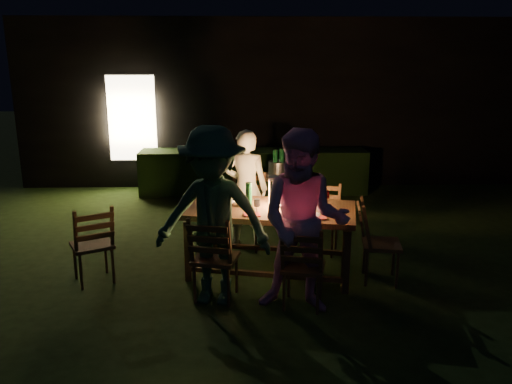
{
  "coord_description": "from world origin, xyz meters",
  "views": [
    {
      "loc": [
        -0.76,
        -5.4,
        2.39
      ],
      "look_at": [
        -0.57,
        0.26,
        0.91
      ],
      "focal_mm": 35.0,
      "sensor_mm": 36.0,
      "label": 1
    }
  ],
  "objects_px": {
    "chair_far_right": "(322,232)",
    "person_opp_right": "(304,223)",
    "chair_near_left": "(215,273)",
    "ice_bucket": "(278,168)",
    "chair_near_right": "(303,281)",
    "person_house_side": "(246,189)",
    "bottle_table": "(249,195)",
    "person_opp_left": "(213,217)",
    "side_table": "(278,181)",
    "chair_end": "(379,256)",
    "chair_spare": "(94,258)",
    "lantern": "(276,193)",
    "bottle_bucket_a": "(275,166)",
    "bottle_bucket_b": "(281,165)",
    "dining_table": "(270,214)",
    "chair_far_left": "(246,225)"
  },
  "relations": [
    {
      "from": "dining_table",
      "to": "lantern",
      "type": "bearing_deg",
      "value": 45.0
    },
    {
      "from": "side_table",
      "to": "bottle_bucket_a",
      "type": "bearing_deg",
      "value": -141.34
    },
    {
      "from": "chair_near_right",
      "to": "person_house_side",
      "type": "height_order",
      "value": "person_house_side"
    },
    {
      "from": "chair_spare",
      "to": "bottle_table",
      "type": "distance_m",
      "value": 1.86
    },
    {
      "from": "chair_far_right",
      "to": "bottle_bucket_a",
      "type": "xyz_separation_m",
      "value": [
        -0.52,
        1.25,
        0.61
      ]
    },
    {
      "from": "chair_end",
      "to": "side_table",
      "type": "height_order",
      "value": "chair_end"
    },
    {
      "from": "side_table",
      "to": "person_opp_right",
      "type": "bearing_deg",
      "value": -89.46
    },
    {
      "from": "chair_near_left",
      "to": "chair_near_right",
      "type": "height_order",
      "value": "chair_near_left"
    },
    {
      "from": "chair_spare",
      "to": "side_table",
      "type": "xyz_separation_m",
      "value": [
        2.21,
        2.11,
        0.36
      ]
    },
    {
      "from": "chair_near_left",
      "to": "chair_end",
      "type": "height_order",
      "value": "chair_near_left"
    },
    {
      "from": "chair_near_right",
      "to": "bottle_bucket_a",
      "type": "height_order",
      "value": "bottle_bucket_a"
    },
    {
      "from": "dining_table",
      "to": "ice_bucket",
      "type": "relative_size",
      "value": 6.86
    },
    {
      "from": "ice_bucket",
      "to": "chair_near_right",
      "type": "bearing_deg",
      "value": -89.23
    },
    {
      "from": "bottle_table",
      "to": "ice_bucket",
      "type": "xyz_separation_m",
      "value": [
        0.48,
        1.87,
        -0.09
      ]
    },
    {
      "from": "person_opp_right",
      "to": "lantern",
      "type": "bearing_deg",
      "value": 114.69
    },
    {
      "from": "bottle_table",
      "to": "side_table",
      "type": "distance_m",
      "value": 1.95
    },
    {
      "from": "bottle_bucket_a",
      "to": "dining_table",
      "type": "bearing_deg",
      "value": -95.67
    },
    {
      "from": "person_house_side",
      "to": "lantern",
      "type": "distance_m",
      "value": 0.93
    },
    {
      "from": "bottle_table",
      "to": "person_opp_left",
      "type": "bearing_deg",
      "value": -116.12
    },
    {
      "from": "lantern",
      "to": "chair_spare",
      "type": "bearing_deg",
      "value": -173.48
    },
    {
      "from": "chair_near_left",
      "to": "person_opp_right",
      "type": "height_order",
      "value": "person_opp_right"
    },
    {
      "from": "chair_far_right",
      "to": "chair_end",
      "type": "xyz_separation_m",
      "value": [
        0.5,
        -0.9,
        0.01
      ]
    },
    {
      "from": "chair_far_left",
      "to": "chair_end",
      "type": "distance_m",
      "value": 1.85
    },
    {
      "from": "chair_far_left",
      "to": "lantern",
      "type": "height_order",
      "value": "lantern"
    },
    {
      "from": "chair_far_right",
      "to": "chair_spare",
      "type": "xyz_separation_m",
      "value": [
        -2.68,
        -0.83,
        0.01
      ]
    },
    {
      "from": "dining_table",
      "to": "person_opp_left",
      "type": "relative_size",
      "value": 1.14
    },
    {
      "from": "chair_far_right",
      "to": "person_house_side",
      "type": "relative_size",
      "value": 0.58
    },
    {
      "from": "chair_far_right",
      "to": "person_opp_right",
      "type": "bearing_deg",
      "value": 93.42
    },
    {
      "from": "person_opp_right",
      "to": "bottle_bucket_b",
      "type": "relative_size",
      "value": 5.63
    },
    {
      "from": "chair_far_right",
      "to": "chair_near_right",
      "type": "bearing_deg",
      "value": 93.28
    },
    {
      "from": "chair_far_right",
      "to": "ice_bucket",
      "type": "height_order",
      "value": "ice_bucket"
    },
    {
      "from": "ice_bucket",
      "to": "bottle_bucket_b",
      "type": "xyz_separation_m",
      "value": [
        0.05,
        0.04,
        0.05
      ]
    },
    {
      "from": "chair_far_right",
      "to": "person_opp_right",
      "type": "xyz_separation_m",
      "value": [
        -0.44,
        -1.53,
        0.63
      ]
    },
    {
      "from": "person_opp_left",
      "to": "side_table",
      "type": "xyz_separation_m",
      "value": [
        0.85,
        2.62,
        -0.27
      ]
    },
    {
      "from": "person_house_side",
      "to": "side_table",
      "type": "bearing_deg",
      "value": -103.65
    },
    {
      "from": "chair_spare",
      "to": "bottle_table",
      "type": "height_order",
      "value": "bottle_table"
    },
    {
      "from": "chair_near_right",
      "to": "chair_spare",
      "type": "bearing_deg",
      "value": 177.75
    },
    {
      "from": "chair_near_right",
      "to": "bottle_table",
      "type": "height_order",
      "value": "bottle_table"
    },
    {
      "from": "chair_near_right",
      "to": "person_opp_right",
      "type": "bearing_deg",
      "value": -87.91
    },
    {
      "from": "bottle_bucket_b",
      "to": "lantern",
      "type": "bearing_deg",
      "value": -96.74
    },
    {
      "from": "ice_bucket",
      "to": "person_opp_right",
      "type": "bearing_deg",
      "value": -89.46
    },
    {
      "from": "chair_spare",
      "to": "person_opp_left",
      "type": "xyz_separation_m",
      "value": [
        1.36,
        -0.51,
        0.62
      ]
    },
    {
      "from": "dining_table",
      "to": "person_opp_left",
      "type": "height_order",
      "value": "person_opp_left"
    },
    {
      "from": "chair_near_left",
      "to": "lantern",
      "type": "distance_m",
      "value": 1.16
    },
    {
      "from": "chair_end",
      "to": "bottle_bucket_a",
      "type": "distance_m",
      "value": 2.45
    },
    {
      "from": "chair_far_right",
      "to": "person_opp_left",
      "type": "height_order",
      "value": "person_opp_left"
    },
    {
      "from": "chair_near_left",
      "to": "ice_bucket",
      "type": "height_order",
      "value": "chair_near_left"
    },
    {
      "from": "person_house_side",
      "to": "side_table",
      "type": "height_order",
      "value": "person_house_side"
    },
    {
      "from": "chair_near_left",
      "to": "chair_near_right",
      "type": "bearing_deg",
      "value": 1.19
    },
    {
      "from": "chair_far_left",
      "to": "side_table",
      "type": "xyz_separation_m",
      "value": [
        0.51,
        1.07,
        0.34
      ]
    }
  ]
}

